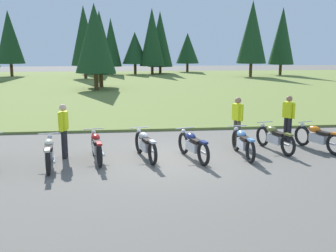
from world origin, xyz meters
The scene contains 13 objects.
ground_plane centered at (0.00, 0.00, 0.00)m, with size 140.00×140.00×0.00m, color #605B54.
grass_moorland centered at (0.00, 26.13, 0.05)m, with size 80.00×44.00×0.10m, color olive.
forest_treeline centered at (-1.42, 35.86, 4.54)m, with size 39.91×28.39×8.90m.
motorcycle_cream centered at (-3.49, -0.52, 0.44)m, with size 0.64×2.10×0.88m.
motorcycle_red centered at (-2.21, 0.04, 0.44)m, with size 0.69×2.08×0.88m.
motorcycle_silver centered at (-0.75, 0.09, 0.44)m, with size 0.75×2.06×0.88m.
motorcycle_navy centered at (0.67, -0.14, 0.44)m, with size 0.78×2.05×0.88m.
motorcycle_sky_blue centered at (2.27, 0.00, 0.44)m, with size 0.62×2.10×0.88m.
motorcycle_olive centered at (3.51, 0.55, 0.44)m, with size 0.75×2.06×0.88m.
motorcycle_orange centered at (4.96, 0.47, 0.44)m, with size 0.89×2.01×0.88m.
rider_with_back_turned centered at (-3.20, 0.45, 0.95)m, with size 0.26×0.55×1.67m.
rider_near_row_end centered at (4.48, 1.77, 0.95)m, with size 0.36×0.50×1.67m.
rider_in_hivis_vest centered at (2.52, 1.50, 0.95)m, with size 0.33×0.52×1.67m.
Camera 1 is at (-1.38, -11.42, 3.27)m, focal length 41.70 mm.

